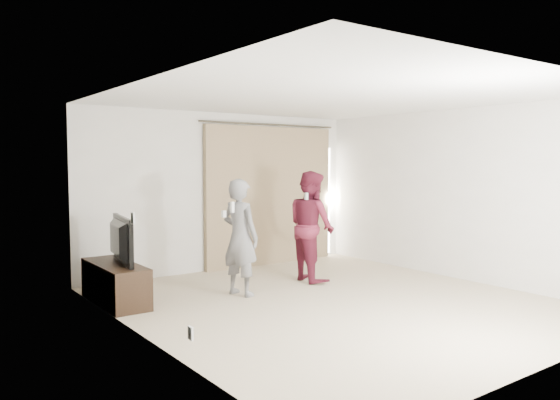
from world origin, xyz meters
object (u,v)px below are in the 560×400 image
(person_man, at_px, (240,237))
(person_woman, at_px, (311,226))
(tv_console, at_px, (115,283))
(tv, at_px, (114,240))

(person_man, bearing_deg, person_woman, 6.03)
(person_man, bearing_deg, tv_console, 159.11)
(tv, bearing_deg, tv_console, 9.14)
(person_man, xyz_separation_m, person_woman, (1.35, 0.14, 0.04))
(tv_console, xyz_separation_m, tv, (0.00, -0.00, 0.55))
(person_man, relative_size, person_woman, 0.95)
(tv_console, distance_m, tv, 0.55)
(tv_console, relative_size, person_woman, 0.80)
(tv_console, bearing_deg, tv, -90.00)
(tv_console, relative_size, tv, 1.28)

